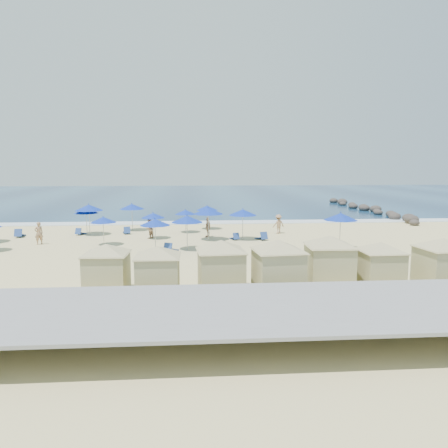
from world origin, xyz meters
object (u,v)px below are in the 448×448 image
at_px(umbrella_5, 153,215).
at_px(umbrella_2, 89,208).
at_px(trash_bin, 154,264).
at_px(cabana_6, 442,257).
at_px(umbrella_7, 185,212).
at_px(beachgoer_1, 149,229).
at_px(umbrella_6, 155,222).
at_px(umbrella_11, 341,217).
at_px(cabana_2, 221,260).
at_px(cabana_0, 106,262).
at_px(beachgoer_2, 208,227).
at_px(umbrella_12, 187,219).
at_px(beachgoer_0, 39,233).
at_px(cabana_1, 158,265).
at_px(beachgoer_3, 278,224).
at_px(umbrella_13, 86,211).
at_px(umbrella_4, 132,207).
at_px(umbrella_8, 208,211).
at_px(rock_jetty, 368,209).
at_px(umbrella_9, 207,208).
at_px(cabana_3, 278,260).
at_px(cabana_4, 329,255).
at_px(umbrella_10, 243,212).
at_px(cabana_5, 381,259).
at_px(umbrella_3, 103,220).

bearing_deg(umbrella_5, umbrella_2, 157.87).
relative_size(trash_bin, cabana_6, 0.17).
height_order(umbrella_7, beachgoer_1, umbrella_7).
relative_size(umbrella_6, umbrella_11, 0.89).
bearing_deg(cabana_2, cabana_0, 176.08).
height_order(cabana_6, beachgoer_2, cabana_6).
distance_m(umbrella_5, umbrella_11, 14.78).
distance_m(umbrella_12, beachgoer_2, 5.91).
bearing_deg(beachgoer_2, beachgoer_0, -58.01).
height_order(umbrella_2, beachgoer_1, umbrella_2).
distance_m(cabana_0, umbrella_7, 18.66).
relative_size(cabana_1, beachgoer_3, 2.46).
height_order(umbrella_13, beachgoer_1, umbrella_13).
xyz_separation_m(umbrella_4, umbrella_5, (2.30, -4.66, -0.30)).
distance_m(umbrella_11, beachgoer_3, 8.18).
height_order(cabana_6, beachgoer_0, cabana_6).
bearing_deg(umbrella_8, rock_jetty, 42.75).
bearing_deg(cabana_1, umbrella_2, 111.44).
height_order(umbrella_9, umbrella_13, umbrella_13).
distance_m(umbrella_6, umbrella_8, 5.98).
bearing_deg(rock_jetty, umbrella_6, -136.07).
relative_size(cabana_3, beachgoer_3, 2.68).
bearing_deg(cabana_4, umbrella_10, 100.45).
bearing_deg(trash_bin, umbrella_11, 31.25).
relative_size(cabana_2, beachgoer_2, 2.68).
height_order(umbrella_2, umbrella_12, umbrella_2).
xyz_separation_m(umbrella_2, umbrella_4, (3.32, 2.37, -0.16)).
bearing_deg(cabana_6, cabana_5, 173.50).
bearing_deg(umbrella_9, cabana_0, -105.17).
distance_m(umbrella_3, umbrella_4, 7.44).
bearing_deg(cabana_2, trash_bin, 126.58).
bearing_deg(cabana_6, trash_bin, 161.00).
bearing_deg(cabana_0, rock_jetty, 51.81).
distance_m(cabana_5, beachgoer_2, 17.81).
bearing_deg(trash_bin, cabana_3, -31.24).
bearing_deg(umbrella_10, beachgoer_0, -176.92).
height_order(cabana_2, umbrella_8, cabana_2).
bearing_deg(umbrella_7, umbrella_9, 43.92).
xyz_separation_m(beachgoer_0, beachgoer_1, (8.12, 2.10, -0.06)).
distance_m(rock_jetty, umbrella_2, 35.68).
height_order(cabana_4, beachgoer_1, cabana_4).
bearing_deg(trash_bin, beachgoer_2, 81.35).
height_order(rock_jetty, umbrella_7, umbrella_7).
xyz_separation_m(umbrella_9, beachgoer_2, (-0.11, -4.44, -1.17)).
bearing_deg(cabana_3, beachgoer_0, 137.74).
bearing_deg(cabana_4, umbrella_11, 67.93).
bearing_deg(umbrella_10, cabana_2, -100.79).
distance_m(cabana_2, umbrella_13, 21.20).
relative_size(rock_jetty, umbrella_8, 9.79).
xyz_separation_m(cabana_3, umbrella_8, (-2.62, 15.01, 0.73)).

